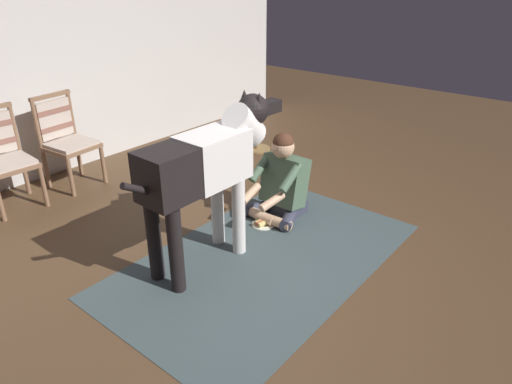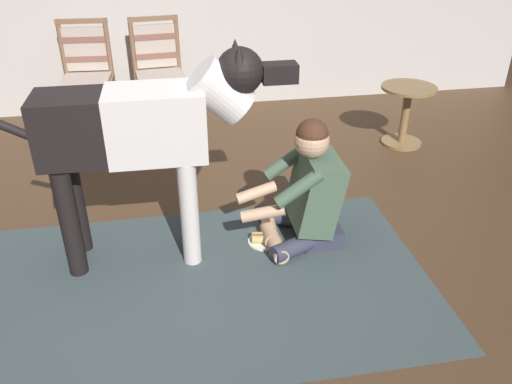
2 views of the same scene
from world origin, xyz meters
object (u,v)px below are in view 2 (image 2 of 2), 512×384
(hot_dog_on_plate, at_px, (265,239))
(dining_chair_right_of_pair, at_px, (158,67))
(dining_chair_left_of_pair, at_px, (86,71))
(large_dog, at_px, (146,130))
(person_sitting_on_floor, at_px, (307,193))
(round_side_table, at_px, (406,110))

(hot_dog_on_plate, bearing_deg, dining_chair_right_of_pair, 104.92)
(dining_chair_left_of_pair, xyz_separation_m, large_dog, (0.58, -2.21, 0.28))
(person_sitting_on_floor, bearing_deg, round_side_table, 46.38)
(person_sitting_on_floor, xyz_separation_m, hot_dog_on_plate, (-0.26, 0.00, -0.31))
(large_dog, relative_size, round_side_table, 3.01)
(dining_chair_right_of_pair, xyz_separation_m, person_sitting_on_floor, (0.85, -2.23, -0.20))
(large_dog, xyz_separation_m, round_side_table, (2.17, 1.29, -0.50))
(dining_chair_right_of_pair, height_order, large_dog, large_dog)
(large_dog, height_order, hot_dog_on_plate, large_dog)
(dining_chair_left_of_pair, distance_m, person_sitting_on_floor, 2.70)
(dining_chair_left_of_pair, height_order, round_side_table, dining_chair_left_of_pair)
(dining_chair_right_of_pair, relative_size, round_side_table, 1.84)
(dining_chair_left_of_pair, bearing_deg, dining_chair_right_of_pair, -0.02)
(dining_chair_left_of_pair, height_order, person_sitting_on_floor, dining_chair_left_of_pair)
(dining_chair_left_of_pair, xyz_separation_m, hot_dog_on_plate, (1.25, -2.22, -0.52))
(dining_chair_left_of_pair, relative_size, dining_chair_right_of_pair, 1.00)
(hot_dog_on_plate, xyz_separation_m, round_side_table, (1.50, 1.30, 0.30))
(person_sitting_on_floor, bearing_deg, dining_chair_left_of_pair, 124.17)
(round_side_table, bearing_deg, dining_chair_right_of_pair, 156.19)
(large_dog, bearing_deg, hot_dog_on_plate, -0.77)
(person_sitting_on_floor, distance_m, hot_dog_on_plate, 0.41)
(hot_dog_on_plate, distance_m, round_side_table, 2.01)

